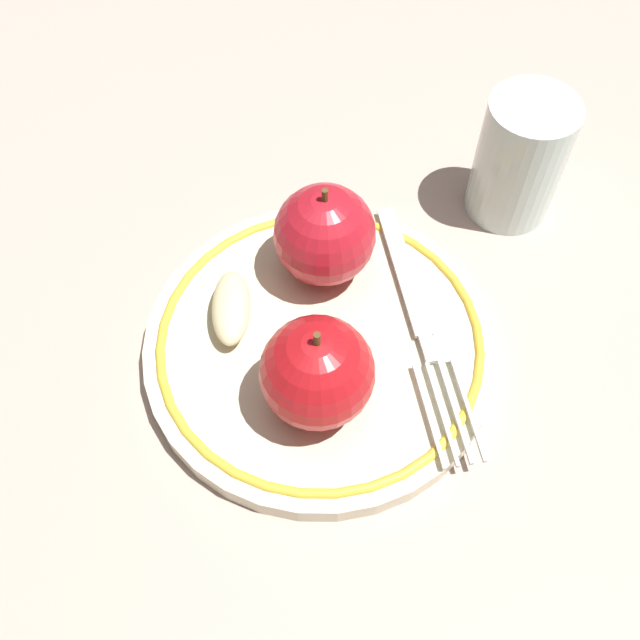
{
  "coord_description": "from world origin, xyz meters",
  "views": [
    {
      "loc": [
        0.25,
        -0.03,
        0.4
      ],
      "look_at": [
        0.02,
        -0.01,
        0.04
      ],
      "focal_mm": 40.0,
      "sensor_mm": 36.0,
      "label": 1
    }
  ],
  "objects_px": {
    "drinking_glass": "(520,159)",
    "apple_second_whole": "(329,234)",
    "plate": "(320,344)",
    "apple_slice_front": "(231,308)",
    "fork": "(418,316)",
    "apple_red_whole": "(317,373)"
  },
  "relations": [
    {
      "from": "apple_red_whole",
      "to": "apple_slice_front",
      "type": "xyz_separation_m",
      "value": [
        -0.06,
        -0.05,
        -0.02
      ]
    },
    {
      "from": "apple_red_whole",
      "to": "plate",
      "type": "bearing_deg",
      "value": 172.9
    },
    {
      "from": "apple_slice_front",
      "to": "drinking_glass",
      "type": "height_order",
      "value": "drinking_glass"
    },
    {
      "from": "apple_second_whole",
      "to": "fork",
      "type": "height_order",
      "value": "apple_second_whole"
    },
    {
      "from": "apple_slice_front",
      "to": "drinking_glass",
      "type": "xyz_separation_m",
      "value": [
        -0.09,
        0.2,
        0.02
      ]
    },
    {
      "from": "plate",
      "to": "apple_red_whole",
      "type": "height_order",
      "value": "apple_red_whole"
    },
    {
      "from": "drinking_glass",
      "to": "apple_second_whole",
      "type": "bearing_deg",
      "value": -66.83
    },
    {
      "from": "apple_second_whole",
      "to": "apple_slice_front",
      "type": "relative_size",
      "value": 1.33
    },
    {
      "from": "apple_second_whole",
      "to": "fork",
      "type": "bearing_deg",
      "value": 49.13
    },
    {
      "from": "plate",
      "to": "apple_second_whole",
      "type": "height_order",
      "value": "apple_second_whole"
    },
    {
      "from": "plate",
      "to": "drinking_glass",
      "type": "height_order",
      "value": "drinking_glass"
    },
    {
      "from": "apple_second_whole",
      "to": "fork",
      "type": "relative_size",
      "value": 0.38
    },
    {
      "from": "apple_slice_front",
      "to": "apple_red_whole",
      "type": "bearing_deg",
      "value": -139.71
    },
    {
      "from": "apple_slice_front",
      "to": "fork",
      "type": "bearing_deg",
      "value": -93.06
    },
    {
      "from": "apple_second_whole",
      "to": "apple_slice_front",
      "type": "height_order",
      "value": "apple_second_whole"
    },
    {
      "from": "fork",
      "to": "apple_second_whole",
      "type": "bearing_deg",
      "value": -136.56
    },
    {
      "from": "drinking_glass",
      "to": "fork",
      "type": "bearing_deg",
      "value": -38.9
    },
    {
      "from": "drinking_glass",
      "to": "plate",
      "type": "bearing_deg",
      "value": -52.46
    },
    {
      "from": "apple_red_whole",
      "to": "drinking_glass",
      "type": "height_order",
      "value": "same"
    },
    {
      "from": "apple_second_whole",
      "to": "apple_slice_front",
      "type": "bearing_deg",
      "value": -62.41
    },
    {
      "from": "apple_second_whole",
      "to": "drinking_glass",
      "type": "distance_m",
      "value": 0.15
    },
    {
      "from": "fork",
      "to": "apple_red_whole",
      "type": "bearing_deg",
      "value": -58.82
    }
  ]
}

